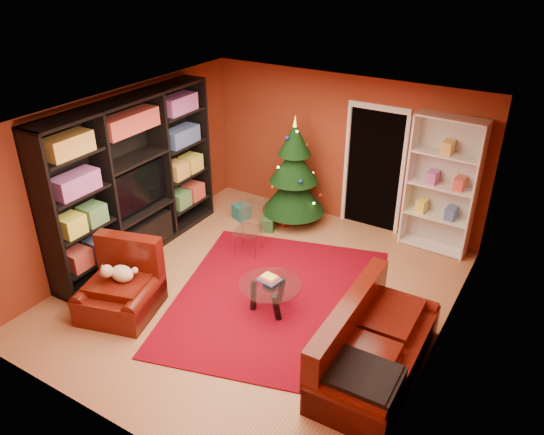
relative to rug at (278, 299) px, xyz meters
The scene contains 18 objects.
floor 0.34m from the rug, behind, with size 5.00×5.50×0.05m, color #9E6540.
ceiling 2.64m from the rug, behind, with size 5.00×5.50×0.05m, color silver.
wall_back 3.07m from the rug, 96.90° to the left, with size 5.00×0.05×2.60m, color maroon.
wall_left 3.14m from the rug, behind, with size 0.05×5.50×2.60m, color maroon.
wall_right 2.54m from the rug, ahead, with size 0.05×5.50×2.60m, color maroon.
doorway 2.92m from the rug, 84.41° to the left, with size 1.06×0.60×2.16m, color black, non-canonical shape.
rug is the anchor object (origin of this frame).
media_unit 2.89m from the rug, behind, with size 0.50×3.27×2.51m, color black, non-canonical shape.
christmas_tree 2.52m from the rug, 113.92° to the left, with size 1.11×1.11×1.99m, color black, non-canonical shape.
gift_box_teal 2.55m from the rug, 135.74° to the left, with size 0.27×0.27×0.27m, color #186067.
gift_box_green 2.02m from the rug, 126.00° to the left, with size 0.23×0.23×0.23m, color #20582B.
gift_box_red 2.23m from the rug, 117.80° to the left, with size 0.20×0.20×0.20m, color maroon.
white_bookshelf 3.14m from the rug, 60.42° to the left, with size 1.06×0.38×2.29m, color white, non-canonical shape.
armchair 2.19m from the rug, 141.61° to the right, with size 1.03×1.03×0.80m, color #3F0D07, non-canonical shape.
dog 2.17m from the rug, 142.35° to the right, with size 0.40×0.30×0.26m, color beige, non-canonical shape.
sofa 1.84m from the rug, 19.61° to the right, with size 2.07×0.93×0.89m, color #3F0D07, non-canonical shape.
coffee_table 0.34m from the rug, 83.17° to the right, with size 0.86×0.86×0.53m, color gray, non-canonical shape.
acrylic_chair 1.42m from the rug, 141.09° to the left, with size 0.41×0.45×0.80m, color #66605B, non-canonical shape.
Camera 1 is at (3.42, -5.25, 4.55)m, focal length 35.00 mm.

